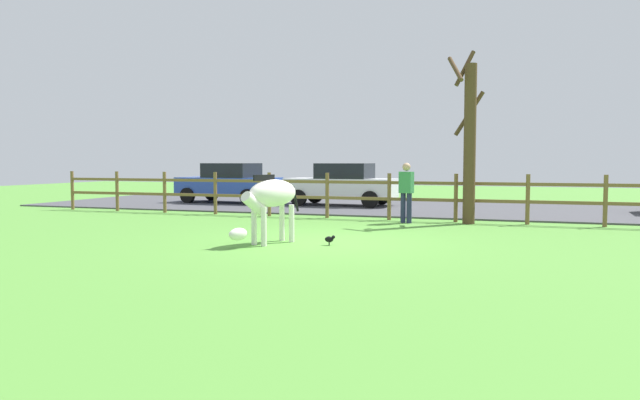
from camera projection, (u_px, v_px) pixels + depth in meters
ground_plane at (326, 242)px, 12.23m from camera, size 60.00×60.00×0.00m
parking_asphalt at (408, 208)px, 21.00m from camera, size 28.00×7.40×0.05m
paddock_fence at (358, 193)px, 17.12m from camera, size 20.72×0.11×1.34m
bare_tree at (469, 139)px, 15.71m from camera, size 1.00×1.11×4.67m
zebra at (270, 199)px, 11.90m from camera, size 0.98×1.84×1.41m
crow_on_grass at (330, 239)px, 11.75m from camera, size 0.21×0.10×0.20m
parked_car_blue at (229, 183)px, 23.23m from camera, size 4.10×2.09×1.56m
parked_car_white at (342, 184)px, 21.76m from camera, size 4.04×1.95×1.56m
visitor_near_fence at (406, 190)px, 15.96m from camera, size 0.41×0.31×1.64m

